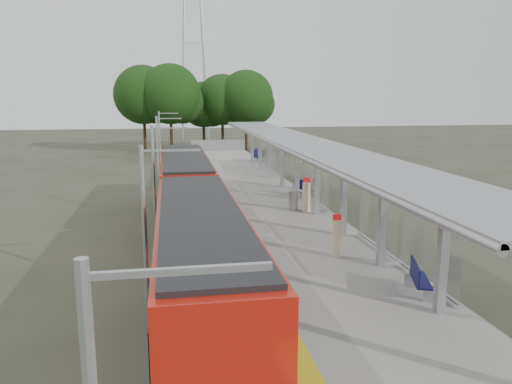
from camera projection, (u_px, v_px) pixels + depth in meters
trackbed at (186, 210)px, 30.59m from camera, size 3.00×70.00×0.24m
platform at (258, 201)px, 31.28m from camera, size 6.00×50.00×1.00m
tactile_strip at (217, 195)px, 30.75m from camera, size 0.60×50.00×0.02m
end_fence at (218, 145)px, 55.19m from camera, size 6.00×0.10×1.20m
train at (191, 209)px, 22.26m from camera, size 2.74×27.60×3.62m
canopy at (299, 148)px, 27.16m from camera, size 3.27×38.00×3.66m
pylon at (193, 18)px, 78.82m from camera, size 8.00×4.00×38.00m
tree_cluster at (194, 97)px, 62.40m from camera, size 19.82×10.62×10.83m
catenary_masts at (155, 168)px, 28.80m from camera, size 2.08×48.16×5.40m
bench_near at (418, 278)px, 15.28m from camera, size 0.93×1.59×1.04m
bench_mid at (302, 187)px, 30.33m from camera, size 0.83×1.58×1.04m
bench_far at (257, 155)px, 46.10m from camera, size 1.08×1.74×1.14m
info_pillar_near at (336, 238)px, 18.92m from camera, size 0.37×0.37×1.64m
info_pillar_far at (306, 197)px, 26.22m from camera, size 0.41×0.41×1.82m
litter_bin at (293, 201)px, 26.61m from camera, size 0.55×0.55×1.01m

